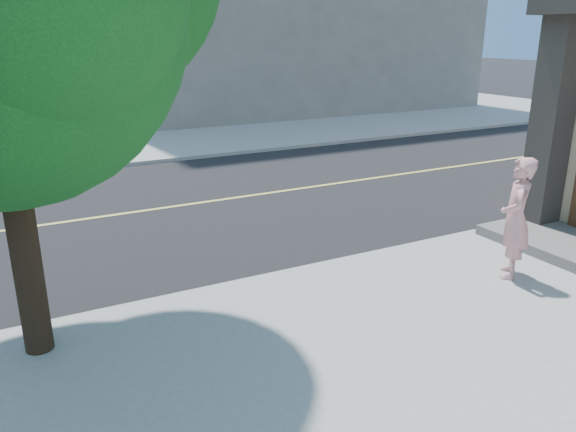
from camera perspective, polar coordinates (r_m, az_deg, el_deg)
sidewalk_ne at (r=31.77m, az=-3.89°, el=11.50°), size 29.00×25.00×0.12m
man_on_phone at (r=9.14m, az=22.15°, el=-0.21°), size 0.81×0.79×1.88m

